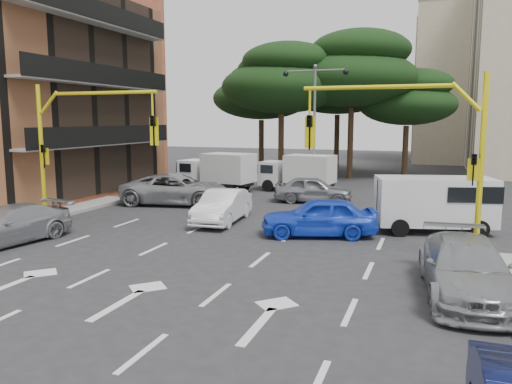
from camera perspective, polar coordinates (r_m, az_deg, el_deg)
ground at (r=17.22m, az=-5.87°, el=-7.08°), size 120.00×120.00×0.00m
median_strip at (r=32.09m, az=6.56°, el=0.23°), size 1.40×6.00×0.15m
apartment_beige_far at (r=59.34m, az=25.79°, el=11.17°), size 16.20×12.15×16.70m
pine_left_near at (r=38.68m, az=2.99°, el=12.83°), size 9.15×9.15×10.23m
pine_center at (r=39.57m, az=11.02°, el=13.59°), size 9.98×9.98×11.16m
pine_left_far at (r=43.35m, az=0.67°, el=11.43°), size 8.32×8.32×9.30m
pine_right at (r=40.99m, az=17.00°, el=10.28°), size 7.49×7.49×8.37m
pine_back at (r=44.76m, az=9.42°, el=12.11°), size 9.15×9.15×10.23m
signal_mast_right at (r=16.96m, az=18.41°, el=5.61°), size 5.79×0.37×6.00m
signal_mast_left at (r=22.01m, az=-19.98°, el=6.06°), size 5.79×0.37×6.00m
street_lamp_center at (r=31.79m, az=6.72°, el=9.83°), size 4.16×0.36×7.77m
car_white_hatch at (r=22.23m, az=-3.86°, el=-1.64°), size 1.87×4.49×1.44m
car_blue_compact at (r=19.73m, az=7.17°, el=-2.84°), size 4.82×3.05×1.53m
car_silver_wagon at (r=20.52m, az=-26.51°, el=-3.41°), size 2.76×5.07×1.40m
car_silver_cross_a at (r=27.16m, az=-9.03°, el=0.32°), size 6.33×3.74×1.65m
car_silver_cross_b at (r=27.67m, az=6.56°, el=0.30°), size 4.48×2.37×1.45m
car_silver_parked at (r=14.10m, az=22.86°, el=-8.05°), size 2.61×5.31×1.49m
van_white at (r=21.49m, az=19.68°, el=-1.33°), size 4.94×3.17×2.28m
box_truck_a at (r=31.93m, az=-4.50°, el=2.29°), size 5.22×2.83×2.44m
box_truck_b at (r=31.70m, az=4.74°, el=2.16°), size 5.00×2.61×2.35m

